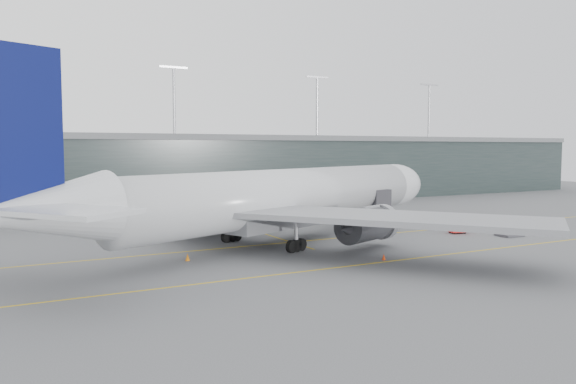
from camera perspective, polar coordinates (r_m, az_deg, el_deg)
name	(u,v)px	position (r m, az deg, el deg)	size (l,w,h in m)	color
ground	(244,241)	(75.38, -4.49, -4.96)	(320.00, 320.00, 0.00)	#515155
taxiline_a	(257,245)	(71.78, -3.21, -5.42)	(160.00, 0.25, 0.02)	gold
taxiline_b	(322,269)	(57.91, 3.50, -7.83)	(160.00, 0.25, 0.02)	gold
taxiline_lead_main	(224,221)	(95.56, -6.52, -2.96)	(0.25, 60.00, 0.02)	gold
terminal	(140,169)	(129.73, -14.78, 2.26)	(240.00, 36.00, 29.00)	#1E2929
main_aircraft	(283,198)	(73.09, -0.49, -0.58)	(71.78, 66.31, 20.99)	silver
jet_bridge	(301,189)	(105.29, 1.31, 0.26)	(5.90, 42.84, 6.12)	#2E2D33
gse_cart	(457,227)	(84.97, 16.83, -3.45)	(2.63, 1.98, 1.61)	red
baggage_dolly	(509,235)	(84.82, 21.57, -4.07)	(3.28, 2.62, 0.33)	#3C3B41
uld_a	(174,228)	(82.33, -11.46, -3.62)	(1.93, 1.60, 1.65)	#333438
uld_b	(196,224)	(85.54, -9.32, -3.22)	(2.38, 2.12, 1.82)	#333438
uld_c	(216,224)	(84.42, -7.34, -3.23)	(2.73, 2.49, 2.02)	#333438
cone_nose	(445,226)	(89.02, 15.66, -3.39)	(0.50, 0.50, 0.80)	#E24D0C
cone_wing_stbd	(384,257)	(63.35, 9.70, -6.52)	(0.42, 0.42, 0.67)	red
cone_wing_port	(274,223)	(89.72, -1.44, -3.17)	(0.50, 0.50, 0.80)	#D4690B
cone_tail	(188,257)	(62.94, -10.17, -6.53)	(0.50, 0.50, 0.80)	orange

